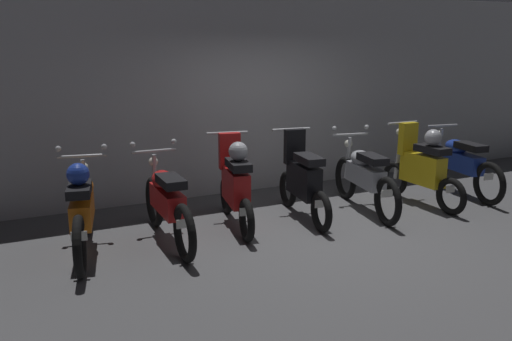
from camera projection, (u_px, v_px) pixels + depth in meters
The scene contains 9 objects.
ground_plane at pixel (325, 230), 6.72m from camera, with size 80.00×80.00×0.00m, color #4C4C4F.
back_wall at pixel (249, 93), 8.40m from camera, with size 16.00×0.30×3.12m, color #ADADB2.
motorbike_slot_0 at pixel (82, 208), 5.88m from camera, with size 0.63×1.93×1.15m.
motorbike_slot_1 at pixel (167, 202), 6.24m from camera, with size 0.59×1.95×1.15m.
motorbike_slot_2 at pixel (235, 184), 6.78m from camera, with size 0.56×1.67×1.18m.
motorbike_slot_3 at pixel (303, 180), 7.12m from camera, with size 0.56×1.68×1.18m.
motorbike_slot_4 at pixel (365, 177), 7.44m from camera, with size 0.61×1.93×1.15m.
motorbike_slot_5 at pixel (422, 167), 7.73m from camera, with size 0.56×1.68×1.18m.
motorbike_slot_6 at pixel (460, 163), 8.31m from camera, with size 0.56×1.94×1.03m.
Camera 1 is at (-3.53, -5.37, 2.29)m, focal length 36.99 mm.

